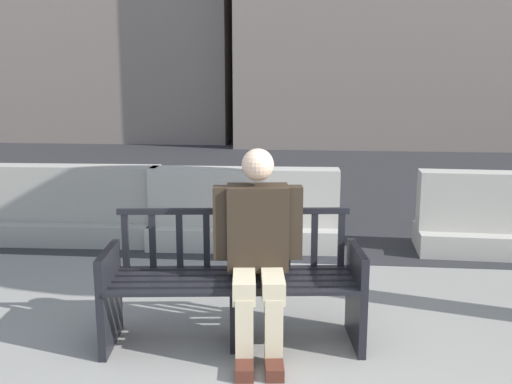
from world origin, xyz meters
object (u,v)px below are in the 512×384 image
at_px(jersey_barrier_centre, 244,215).
at_px(jersey_barrier_left, 70,210).
at_px(seated_person, 258,246).
at_px(street_bench, 233,286).

distance_m(jersey_barrier_centre, jersey_barrier_left, 1.93).
height_order(seated_person, jersey_barrier_left, seated_person).
bearing_deg(street_bench, seated_person, -12.42).
distance_m(street_bench, jersey_barrier_left, 3.14).
relative_size(street_bench, seated_person, 1.32).
distance_m(street_bench, jersey_barrier_centre, 2.31).
bearing_deg(jersey_barrier_centre, jersey_barrier_left, 179.80).
bearing_deg(seated_person, street_bench, 167.58).
bearing_deg(seated_person, jersey_barrier_left, 134.63).
height_order(seated_person, jersey_barrier_centre, seated_person).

